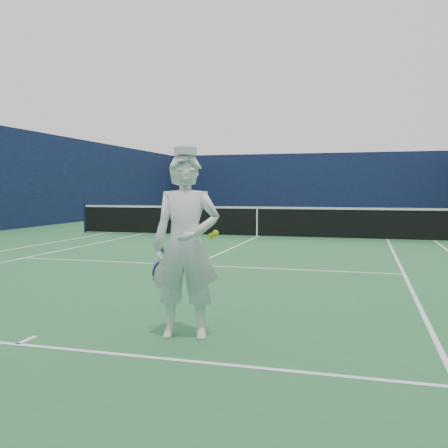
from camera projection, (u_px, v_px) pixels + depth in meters
The scene contains 5 objects.
ground at pixel (257, 237), 16.48m from camera, with size 80.00×80.00×0.00m, color #286B39.
court_markings at pixel (257, 237), 16.48m from camera, with size 11.03×23.83×0.01m.
windscreen_fence at pixel (257, 176), 16.34m from camera, with size 20.12×36.12×4.00m.
tennis_net at pixel (257, 220), 16.44m from camera, with size 12.88×0.09×1.07m.
tennis_player at pixel (186, 245), 5.28m from camera, with size 0.86×0.60×2.01m.
Camera 1 is at (3.36, -16.10, 1.58)m, focal length 40.00 mm.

